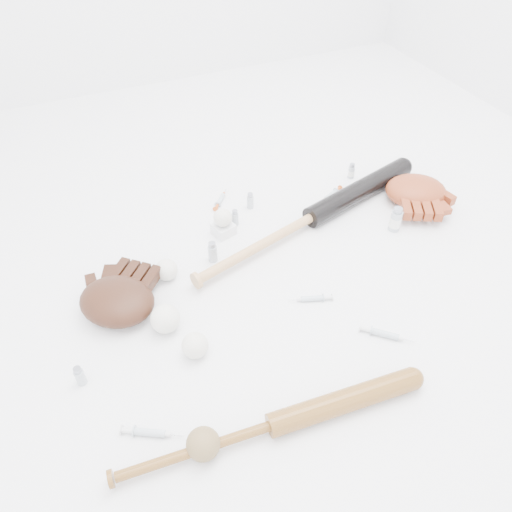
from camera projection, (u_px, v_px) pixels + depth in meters
name	position (u px, v px, depth m)	size (l,w,h in m)	color
bat_dark	(312.00, 217.00, 1.69)	(1.02, 0.07, 0.07)	black
bat_wood	(272.00, 425.00, 1.15)	(0.79, 0.06, 0.06)	brown
glove_dark	(117.00, 301.00, 1.40)	(0.26, 0.26, 0.09)	#33190E
glove_tan	(416.00, 191.00, 1.79)	(0.26, 0.26, 0.09)	maroon
trading_card	(127.00, 274.00, 1.54)	(0.06, 0.08, 0.00)	yellow
pedestal	(223.00, 229.00, 1.68)	(0.07, 0.07, 0.04)	white
baseball_on_pedestal	(223.00, 218.00, 1.64)	(0.06, 0.06, 0.06)	white
baseball_left	(165.00, 319.00, 1.36)	(0.08, 0.08, 0.08)	white
baseball_upper	(166.00, 270.00, 1.51)	(0.07, 0.07, 0.07)	white
baseball_mid	(195.00, 345.00, 1.31)	(0.07, 0.07, 0.07)	white
baseball_aged	(203.00, 444.00, 1.11)	(0.08, 0.08, 0.08)	olive
syringe_0	(150.00, 433.00, 1.16)	(0.16, 0.03, 0.02)	#ADBCC6
syringe_1	(312.00, 299.00, 1.46)	(0.15, 0.03, 0.02)	#ADBCC6
syringe_2	(220.00, 200.00, 1.81)	(0.14, 0.02, 0.02)	#ADBCC6
syringe_3	(385.00, 334.00, 1.36)	(0.17, 0.03, 0.02)	#ADBCC6
syringe_4	(331.00, 195.00, 1.83)	(0.15, 0.03, 0.02)	#ADBCC6
vial_0	(250.00, 201.00, 1.77)	(0.02, 0.02, 0.06)	#A9B2B9
vial_1	(351.00, 171.00, 1.91)	(0.02, 0.02, 0.06)	#A9B2B9
vial_2	(213.00, 252.00, 1.57)	(0.03, 0.03, 0.07)	#A9B2B9
vial_3	(396.00, 219.00, 1.67)	(0.04, 0.04, 0.09)	#A9B2B9
vial_4	(80.00, 376.00, 1.24)	(0.02, 0.02, 0.06)	#A9B2B9
vial_5	(235.00, 218.00, 1.70)	(0.02, 0.02, 0.06)	#A9B2B9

